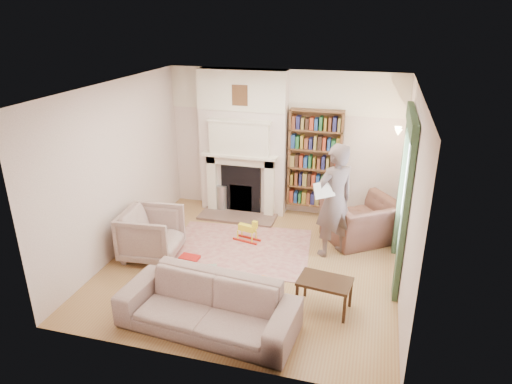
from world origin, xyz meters
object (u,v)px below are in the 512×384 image
(armchair_reading, at_px, (362,221))
(coffee_table, at_px, (324,295))
(man_reading, at_px, (334,201))
(armchair_left, at_px, (151,234))
(paraffin_heater, at_px, (222,198))
(rocking_horse, at_px, (247,230))
(bookcase, at_px, (315,159))
(sofa, at_px, (208,306))

(armchair_reading, height_order, coffee_table, armchair_reading)
(man_reading, bearing_deg, armchair_left, -24.85)
(paraffin_heater, distance_m, rocking_horse, 1.44)
(bookcase, distance_m, sofa, 3.96)
(bookcase, height_order, man_reading, bookcase)
(armchair_left, bearing_deg, paraffin_heater, -18.30)
(sofa, relative_size, paraffin_heater, 4.12)
(bookcase, relative_size, sofa, 0.82)
(bookcase, xyz_separation_m, armchair_left, (-2.30, -2.30, -0.77))
(man_reading, bearing_deg, sofa, 19.38)
(coffee_table, height_order, paraffin_heater, paraffin_heater)
(armchair_reading, relative_size, rocking_horse, 2.46)
(sofa, height_order, paraffin_heater, sofa)
(armchair_reading, bearing_deg, sofa, 23.34)
(armchair_left, distance_m, man_reading, 3.01)
(armchair_reading, xyz_separation_m, armchair_left, (-3.28, -1.46, 0.03))
(bookcase, height_order, paraffin_heater, bookcase)
(sofa, distance_m, man_reading, 2.75)
(bookcase, relative_size, paraffin_heater, 3.36)
(armchair_left, bearing_deg, bookcase, -49.89)
(sofa, bearing_deg, paraffin_heater, 111.85)
(coffee_table, bearing_deg, armchair_left, 174.12)
(armchair_reading, relative_size, paraffin_heater, 2.12)
(man_reading, bearing_deg, armchair_reading, -168.64)
(bookcase, xyz_separation_m, paraffin_heater, (-1.81, -0.23, -0.90))
(bookcase, height_order, armchair_left, bookcase)
(bookcase, xyz_separation_m, coffee_table, (0.61, -3.00, -0.95))
(man_reading, xyz_separation_m, paraffin_heater, (-2.34, 1.21, -0.68))
(bookcase, height_order, sofa, bookcase)
(bookcase, relative_size, armchair_reading, 1.59)
(bookcase, distance_m, coffee_table, 3.21)
(paraffin_heater, bearing_deg, armchair_left, -103.32)
(bookcase, bearing_deg, sofa, -101.31)
(coffee_table, xyz_separation_m, paraffin_heater, (-2.42, 2.77, 0.05))
(armchair_reading, distance_m, rocking_horse, 2.01)
(armchair_reading, bearing_deg, coffee_table, 44.13)
(coffee_table, bearing_deg, rocking_horse, 141.61)
(armchair_reading, xyz_separation_m, man_reading, (-0.45, -0.60, 0.58))
(man_reading, xyz_separation_m, rocking_horse, (-1.48, 0.06, -0.75))
(bookcase, bearing_deg, armchair_reading, -40.60)
(armchair_left, bearing_deg, armchair_reading, -70.98)
(rocking_horse, bearing_deg, man_reading, 10.45)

